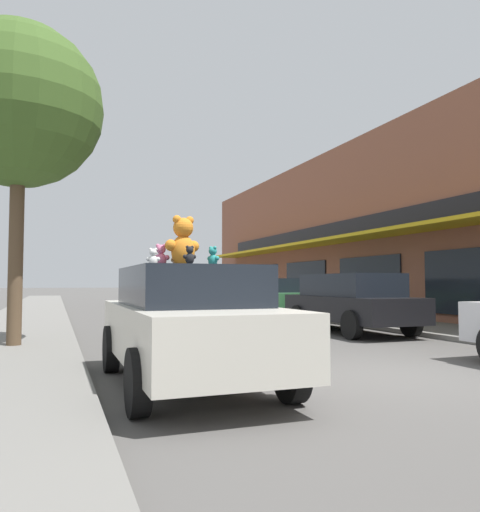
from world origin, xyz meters
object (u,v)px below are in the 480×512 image
at_px(plush_art_car, 188,322).
at_px(parked_car_far_center, 350,301).
at_px(parked_car_far_right, 278,298).
at_px(teddy_bear_pink, 161,256).
at_px(teddy_bear_black, 190,255).
at_px(teddy_bear_brown, 178,259).
at_px(teddy_bear_teal, 213,257).
at_px(teddy_bear_giant, 183,242).
at_px(teddy_bear_white, 153,258).
at_px(street_tree, 19,107).

bearing_deg(plush_art_car, parked_car_far_center, 41.67).
bearing_deg(parked_car_far_right, teddy_bear_pink, -122.89).
bearing_deg(teddy_bear_black, plush_art_car, -109.27).
bearing_deg(plush_art_car, teddy_bear_brown, 87.01).
bearing_deg(teddy_bear_teal, teddy_bear_brown, -7.64).
distance_m(plush_art_car, teddy_bear_brown, 1.23).
bearing_deg(parked_car_far_center, teddy_bear_brown, -143.26).
bearing_deg(teddy_bear_brown, teddy_bear_black, 118.81).
height_order(plush_art_car, teddy_bear_giant, teddy_bear_giant).
xyz_separation_m(parked_car_far_center, parked_car_far_right, (0.00, 4.76, -0.05)).
distance_m(teddy_bear_white, parked_car_far_center, 8.15).
bearing_deg(teddy_bear_black, teddy_bear_brown, -104.31).
relative_size(teddy_bear_white, teddy_bear_black, 1.14).
bearing_deg(teddy_bear_giant, teddy_bear_brown, -112.54).
bearing_deg(teddy_bear_giant, parked_car_far_center, -155.33).
height_order(teddy_bear_teal, parked_car_far_right, teddy_bear_teal).
height_order(teddy_bear_white, teddy_bear_black, teddy_bear_white).
bearing_deg(teddy_bear_white, teddy_bear_black, 119.17).
bearing_deg(teddy_bear_teal, teddy_bear_pink, 33.11).
relative_size(teddy_bear_giant, parked_car_far_center, 0.16).
distance_m(teddy_bear_teal, parked_car_far_center, 7.68).
bearing_deg(parked_car_far_center, teddy_bear_teal, -136.80).
bearing_deg(street_tree, teddy_bear_black, -66.86).
relative_size(teddy_bear_pink, teddy_bear_black, 1.46).
relative_size(teddy_bear_teal, teddy_bear_brown, 0.92).
height_order(teddy_bear_giant, parked_car_far_right, teddy_bear_giant).
bearing_deg(teddy_bear_black, street_tree, -72.80).
xyz_separation_m(teddy_bear_teal, parked_car_far_right, (5.56, 9.98, -0.91)).
distance_m(teddy_bear_giant, teddy_bear_teal, 0.47).
height_order(teddy_bear_white, street_tree, street_tree).
distance_m(teddy_bear_black, parked_car_far_right, 12.46).
xyz_separation_m(teddy_bear_giant, teddy_bear_pink, (-0.27, 0.19, -0.19)).
bearing_deg(teddy_bear_black, teddy_bear_giant, -105.24).
bearing_deg(teddy_bear_brown, teddy_bear_teal, 146.64).
bearing_deg(teddy_bear_giant, teddy_bear_black, 65.07).
relative_size(plush_art_car, teddy_bear_giant, 6.16).
xyz_separation_m(plush_art_car, teddy_bear_teal, (0.35, -0.01, 0.88)).
distance_m(teddy_bear_teal, street_tree, 6.19).
relative_size(teddy_bear_giant, street_tree, 0.11).
distance_m(parked_car_far_center, street_tree, 9.36).
height_order(teddy_bear_pink, teddy_bear_black, teddy_bear_pink).
relative_size(teddy_bear_brown, teddy_bear_black, 1.39).
relative_size(plush_art_car, teddy_bear_black, 19.48).
bearing_deg(teddy_bear_white, parked_car_far_right, -107.24).
height_order(teddy_bear_white, parked_car_far_center, teddy_bear_white).
distance_m(teddy_bear_giant, teddy_bear_black, 1.06).
distance_m(teddy_bear_brown, teddy_bear_black, 1.71).
xyz_separation_m(plush_art_car, teddy_bear_giant, (-0.03, 0.18, 1.09)).
relative_size(parked_car_far_center, parked_car_far_right, 1.03).
distance_m(teddy_bear_brown, parked_car_far_right, 10.89).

